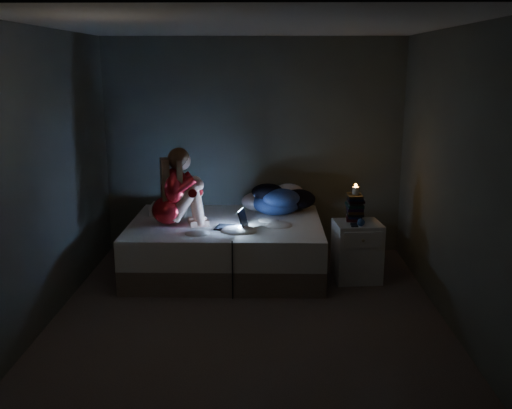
{
  "coord_description": "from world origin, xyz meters",
  "views": [
    {
      "loc": [
        0.17,
        -5.15,
        2.29
      ],
      "look_at": [
        0.05,
        1.0,
        0.8
      ],
      "focal_mm": 41.03,
      "sensor_mm": 36.0,
      "label": 1
    }
  ],
  "objects_px": {
    "laptop": "(230,218)",
    "candle": "(356,191)",
    "woman": "(167,188)",
    "phone": "(353,225)",
    "bed": "(226,247)",
    "nightstand": "(357,251)"
  },
  "relations": [
    {
      "from": "woman",
      "to": "candle",
      "type": "height_order",
      "value": "woman"
    },
    {
      "from": "bed",
      "to": "candle",
      "type": "height_order",
      "value": "candle"
    },
    {
      "from": "woman",
      "to": "nightstand",
      "type": "xyz_separation_m",
      "value": [
        2.03,
        -0.04,
        -0.68
      ]
    },
    {
      "from": "woman",
      "to": "bed",
      "type": "bearing_deg",
      "value": 3.13
    },
    {
      "from": "laptop",
      "to": "phone",
      "type": "distance_m",
      "value": 1.29
    },
    {
      "from": "candle",
      "to": "phone",
      "type": "height_order",
      "value": "candle"
    },
    {
      "from": "laptop",
      "to": "woman",
      "type": "bearing_deg",
      "value": -174.89
    },
    {
      "from": "woman",
      "to": "phone",
      "type": "distance_m",
      "value": 2.0
    },
    {
      "from": "bed",
      "to": "nightstand",
      "type": "distance_m",
      "value": 1.44
    },
    {
      "from": "candle",
      "to": "woman",
      "type": "bearing_deg",
      "value": -178.35
    },
    {
      "from": "nightstand",
      "to": "candle",
      "type": "relative_size",
      "value": 8.0
    },
    {
      "from": "bed",
      "to": "woman",
      "type": "bearing_deg",
      "value": -161.89
    },
    {
      "from": "nightstand",
      "to": "candle",
      "type": "distance_m",
      "value": 0.65
    },
    {
      "from": "nightstand",
      "to": "candle",
      "type": "bearing_deg",
      "value": 98.04
    },
    {
      "from": "laptop",
      "to": "phone",
      "type": "relative_size",
      "value": 2.31
    },
    {
      "from": "bed",
      "to": "nightstand",
      "type": "xyz_separation_m",
      "value": [
        1.42,
        -0.24,
        0.03
      ]
    },
    {
      "from": "woman",
      "to": "candle",
      "type": "relative_size",
      "value": 10.65
    },
    {
      "from": "laptop",
      "to": "nightstand",
      "type": "distance_m",
      "value": 1.41
    },
    {
      "from": "phone",
      "to": "nightstand",
      "type": "bearing_deg",
      "value": 65.86
    },
    {
      "from": "laptop",
      "to": "candle",
      "type": "xyz_separation_m",
      "value": [
        1.33,
        0.14,
        0.27
      ]
    },
    {
      "from": "woman",
      "to": "nightstand",
      "type": "height_order",
      "value": "woman"
    },
    {
      "from": "bed",
      "to": "nightstand",
      "type": "relative_size",
      "value": 3.29
    }
  ]
}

